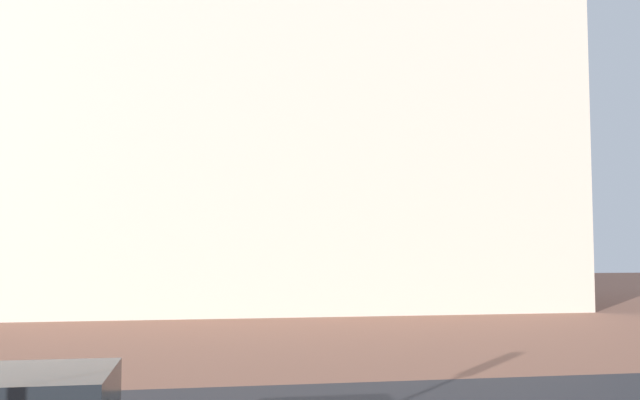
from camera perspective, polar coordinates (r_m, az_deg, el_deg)
landmark_building at (r=34.31m, az=-6.39°, el=10.64°), size 28.81×13.57×37.76m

